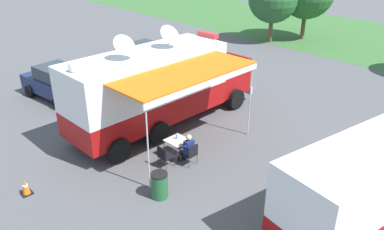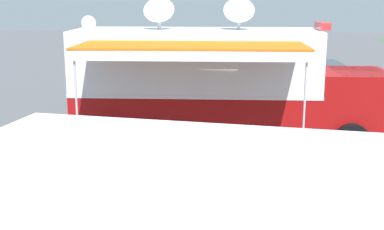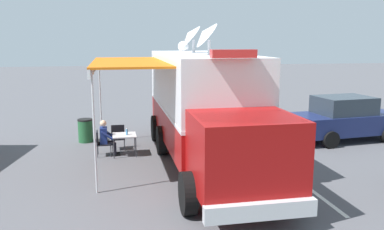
% 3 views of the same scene
% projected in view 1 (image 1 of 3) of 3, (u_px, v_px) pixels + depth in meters
% --- Properties ---
extents(ground_plane, '(100.00, 100.00, 0.00)m').
position_uv_depth(ground_plane, '(150.00, 129.00, 17.21)').
color(ground_plane, '#515156').
extents(grass_verge, '(80.00, 14.00, 0.01)m').
position_uv_depth(grass_verge, '(373.00, 40.00, 31.08)').
color(grass_verge, '#386633').
rests_on(grass_verge, ground).
extents(lot_stripe, '(0.27, 4.80, 0.01)m').
position_uv_depth(lot_stripe, '(166.00, 97.00, 20.54)').
color(lot_stripe, silver).
rests_on(lot_stripe, ground).
extents(command_truck, '(5.09, 9.56, 4.53)m').
position_uv_depth(command_truck, '(162.00, 84.00, 16.83)').
color(command_truck, '#9E0F0F').
rests_on(command_truck, ground).
extents(folding_table, '(0.82, 0.82, 0.73)m').
position_uv_depth(folding_table, '(177.00, 141.00, 14.88)').
color(folding_table, silver).
rests_on(folding_table, ground).
extents(water_bottle, '(0.07, 0.07, 0.22)m').
position_uv_depth(water_bottle, '(177.00, 136.00, 14.90)').
color(water_bottle, '#4C99D8').
rests_on(water_bottle, folding_table).
extents(folding_chair_at_table, '(0.49, 0.49, 0.87)m').
position_uv_depth(folding_chair_at_table, '(191.00, 153.00, 14.40)').
color(folding_chair_at_table, black).
rests_on(folding_chair_at_table, ground).
extents(folding_chair_beside_table, '(0.49, 0.49, 0.87)m').
position_uv_depth(folding_chair_beside_table, '(164.00, 155.00, 14.27)').
color(folding_chair_beside_table, black).
rests_on(folding_chair_beside_table, ground).
extents(seated_responder, '(0.67, 0.56, 1.25)m').
position_uv_depth(seated_responder, '(187.00, 148.00, 14.46)').
color(seated_responder, navy).
rests_on(seated_responder, ground).
extents(trash_bin, '(0.57, 0.57, 0.91)m').
position_uv_depth(trash_bin, '(159.00, 185.00, 12.68)').
color(trash_bin, '#235B33').
rests_on(trash_bin, ground).
extents(traffic_cone, '(0.36, 0.36, 0.58)m').
position_uv_depth(traffic_cone, '(25.00, 187.00, 12.89)').
color(traffic_cone, black).
rests_on(traffic_cone, ground).
extents(support_truck, '(3.12, 7.03, 2.70)m').
position_uv_depth(support_truck, '(369.00, 184.00, 11.19)').
color(support_truck, white).
rests_on(support_truck, ground).
extents(car_behind_truck, '(4.40, 2.42, 1.76)m').
position_uv_depth(car_behind_truck, '(57.00, 82.00, 20.05)').
color(car_behind_truck, navy).
rests_on(car_behind_truck, ground).
extents(car_far_corner, '(4.27, 2.15, 1.76)m').
position_uv_depth(car_far_corner, '(146.00, 57.00, 24.05)').
color(car_far_corner, '#2D2D33').
rests_on(car_far_corner, ground).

